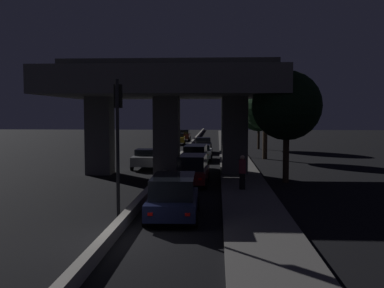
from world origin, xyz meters
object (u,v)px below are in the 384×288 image
Objects in this scene: car_dark_red_second at (192,169)px; traffic_light_left_of_median at (118,124)px; car_black_fifth at (203,145)px; car_black_second_oncoming at (166,145)px; car_dark_green_third at (196,157)px; car_white_fourth at (201,152)px; street_lamp at (219,109)px; car_silver_lead_oncoming at (146,158)px; car_dark_blue_lead at (173,196)px; pedestrian_on_sidewalk at (242,172)px; car_dark_red_fourth_oncoming at (184,135)px; car_taxi_yellow_third_oncoming at (178,139)px; motorcycle_red_filtering_near at (161,192)px.

traffic_light_left_of_median is at bearing 164.08° from car_dark_red_second.
car_black_fifth is 3.91m from car_black_second_oncoming.
car_white_fourth is at bearing 0.70° from car_dark_green_third.
street_lamp is (4.20, 27.47, 0.87)m from traffic_light_left_of_median.
traffic_light_left_of_median is 27.80m from street_lamp.
car_dark_green_third is at bearing 69.27° from car_silver_lead_oncoming.
car_dark_red_second is (0.30, 8.25, 0.03)m from car_dark_blue_lead.
traffic_light_left_of_median is at bearing 4.34° from car_silver_lead_oncoming.
traffic_light_left_of_median is at bearing -132.86° from pedestrian_on_sidewalk.
pedestrian_on_sidewalk is (2.77, -16.22, 0.32)m from car_white_fourth.
traffic_light_left_of_median is at bearing 172.11° from car_dark_green_third.
car_dark_blue_lead is at bearing -93.96° from street_lamp.
car_black_second_oncoming is 24.48m from pedestrian_on_sidewalk.
car_dark_blue_lead is 51.00m from car_dark_red_fourth_oncoming.
car_dark_red_fourth_oncoming is at bearing 7.35° from car_dark_green_third.
car_taxi_yellow_third_oncoming is at bearing 110.46° from street_lamp.
car_dark_red_fourth_oncoming is (-5.32, 23.07, -3.75)m from street_lamp.
car_silver_lead_oncoming is (-3.89, 1.40, -0.24)m from car_dark_green_third.
car_taxi_yellow_third_oncoming is at bearing -1.21° from car_dark_red_fourth_oncoming.
car_dark_green_third is 36.30m from car_dark_red_fourth_oncoming.
street_lamp reaches higher than car_black_second_oncoming.
car_black_fifth is (2.52, 29.63, -2.97)m from traffic_light_left_of_median.
car_white_fourth is 1.10× the size of car_silver_lead_oncoming.
traffic_light_left_of_median is at bearing 80.03° from car_dark_blue_lead.
pedestrian_on_sidewalk reaches higher than car_white_fourth.
street_lamp is at bearing -16.03° from car_white_fourth.
pedestrian_on_sidewalk reaches higher than motorcycle_red_filtering_near.
traffic_light_left_of_median is at bearing -98.70° from street_lamp.
traffic_light_left_of_median is 4.03m from motorcycle_red_filtering_near.
pedestrian_on_sidewalk is at bearing -125.58° from car_dark_red_second.
car_dark_red_fourth_oncoming is at bearing -177.86° from car_black_second_oncoming.
street_lamp is at bearing -1.64° from motorcycle_red_filtering_near.
car_dark_red_fourth_oncoming is (0.26, 21.25, 0.08)m from car_black_second_oncoming.
car_dark_red_fourth_oncoming is (-3.39, 50.89, -0.01)m from car_dark_blue_lead.
car_black_second_oncoming is at bearing -2.78° from car_taxi_yellow_third_oncoming.
car_silver_lead_oncoming is at bearing 29.08° from car_dark_red_second.
car_dark_red_fourth_oncoming is 48.54m from motorcycle_red_filtering_near.
car_dark_green_third reaches higher than car_dark_red_fourth_oncoming.
car_white_fourth is 2.43× the size of motorcycle_red_filtering_near.
car_black_fifth reaches higher than motorcycle_red_filtering_near.
car_dark_blue_lead is at bearing 2.34° from car_taxi_yellow_third_oncoming.
street_lamp is 1.86× the size of car_dark_blue_lead.
motorcycle_red_filtering_near reaches higher than car_white_fourth.
street_lamp reaches higher than motorcycle_red_filtering_near.
traffic_light_left_of_median reaches higher than car_dark_green_third.
traffic_light_left_of_median is 1.21× the size of car_black_second_oncoming.
motorcycle_red_filtering_near is (-0.82, 2.42, -0.27)m from car_dark_blue_lead.
car_black_second_oncoming is at bearing -0.59° from car_dark_red_fourth_oncoming.
car_silver_lead_oncoming is at bearing 147.39° from car_white_fourth.
car_dark_green_third is at bearing 3.34° from car_dark_red_second.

